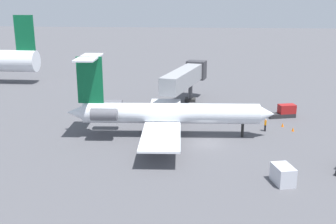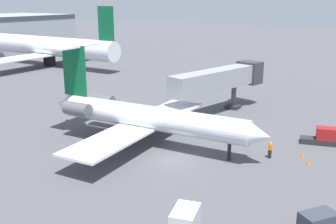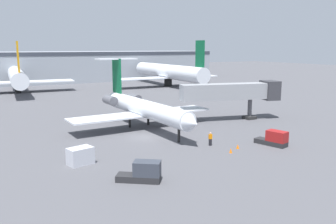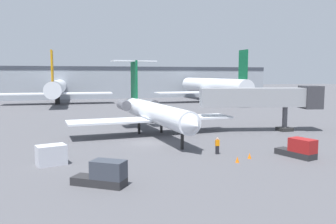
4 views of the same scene
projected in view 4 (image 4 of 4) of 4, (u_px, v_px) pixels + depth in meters
The scene contains 12 objects.
ground_plane at pixel (148, 143), 41.68m from camera, with size 400.00×400.00×0.10m, color #4C4C51.
regional_jet at pixel (153, 111), 47.11m from camera, with size 22.44×26.34×10.15m.
jet_bridge at pixel (268, 98), 49.72m from camera, with size 17.07×6.88×6.40m.
ground_crew_marshaller at pixel (217, 146), 35.74m from camera, with size 0.43×0.31×1.69m.
baggage_tug_lead at pixel (299, 149), 34.26m from camera, with size 2.42×4.23×1.90m.
baggage_tug_trailing at pixel (104, 175), 25.54m from camera, with size 4.07×3.46×1.90m.
cargo_container_uld at pixel (51, 155), 31.52m from camera, with size 2.82×2.21×1.78m.
traffic_cone_near at pixel (237, 160), 32.39m from camera, with size 0.36×0.36×0.55m.
traffic_cone_mid at pixel (250, 156), 33.91m from camera, with size 0.36×0.36×0.55m.
terminal_building at pixel (87, 82), 124.52m from camera, with size 126.79×24.53×10.48m.
parked_airliner_west_mid at pixel (57, 88), 94.66m from camera, with size 29.35×34.76×13.37m.
parked_airliner_centre at pixel (212, 86), 102.44m from camera, with size 33.40×39.75×13.80m.
Camera 4 is at (-9.97, -39.89, 8.08)m, focal length 37.88 mm.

